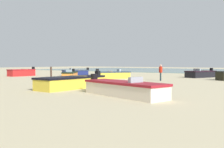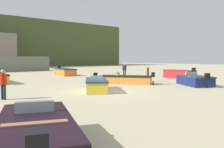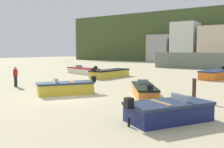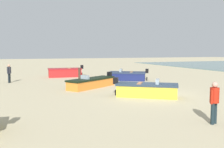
{
  "view_description": "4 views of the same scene",
  "coord_description": "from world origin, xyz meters",
  "px_view_note": "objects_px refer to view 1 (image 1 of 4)",
  "views": [
    {
      "loc": [
        -16.46,
        23.6,
        1.73
      ],
      "look_at": [
        -1.38,
        2.21,
        0.6
      ],
      "focal_mm": 39.72,
      "sensor_mm": 36.0,
      "label": 1
    },
    {
      "loc": [
        -10.0,
        -12.81,
        2.19
      ],
      "look_at": [
        3.12,
        3.09,
        0.89
      ],
      "focal_mm": 38.93,
      "sensor_mm": 36.0,
      "label": 2
    },
    {
      "loc": [
        11.91,
        -11.81,
        2.9
      ],
      "look_at": [
        -1.58,
        7.62,
        0.76
      ],
      "focal_mm": 41.7,
      "sensor_mm": 36.0,
      "label": 3
    },
    {
      "loc": [
        -13.51,
        7.62,
        2.77
      ],
      "look_at": [
        1.59,
        2.02,
        1.26
      ],
      "focal_mm": 39.35,
      "sensor_mm": 36.0,
      "label": 4
    }
  ],
  "objects_px": {
    "boat_black_2": "(201,74)",
    "boat_red_6": "(22,73)",
    "boat_yellow_0": "(72,82)",
    "boat_yellow_1": "(114,75)",
    "beach_walker_foreground": "(161,71)",
    "boat_navy_3": "(75,73)",
    "boat_orange_5": "(70,75)",
    "mooring_post_near_water": "(51,72)",
    "boat_cream_8": "(124,89)"
  },
  "relations": [
    {
      "from": "boat_orange_5",
      "to": "boat_yellow_0",
      "type": "bearing_deg",
      "value": 100.33
    },
    {
      "from": "boat_yellow_0",
      "to": "boat_black_2",
      "type": "height_order",
      "value": "boat_yellow_0"
    },
    {
      "from": "beach_walker_foreground",
      "to": "boat_yellow_0",
      "type": "bearing_deg",
      "value": 147.65
    },
    {
      "from": "boat_yellow_1",
      "to": "boat_cream_8",
      "type": "distance_m",
      "value": 15.09
    },
    {
      "from": "beach_walker_foreground",
      "to": "boat_yellow_1",
      "type": "bearing_deg",
      "value": 65.04
    },
    {
      "from": "boat_red_6",
      "to": "beach_walker_foreground",
      "type": "distance_m",
      "value": 19.41
    },
    {
      "from": "boat_navy_3",
      "to": "mooring_post_near_water",
      "type": "distance_m",
      "value": 4.76
    },
    {
      "from": "boat_black_2",
      "to": "boat_red_6",
      "type": "bearing_deg",
      "value": 48.35
    },
    {
      "from": "boat_red_6",
      "to": "mooring_post_near_water",
      "type": "distance_m",
      "value": 5.57
    },
    {
      "from": "boat_red_6",
      "to": "boat_cream_8",
      "type": "distance_m",
      "value": 24.28
    },
    {
      "from": "boat_orange_5",
      "to": "boat_red_6",
      "type": "height_order",
      "value": "boat_red_6"
    },
    {
      "from": "boat_navy_3",
      "to": "boat_red_6",
      "type": "distance_m",
      "value": 7.22
    },
    {
      "from": "boat_red_6",
      "to": "boat_cream_8",
      "type": "xyz_separation_m",
      "value": [
        -22.41,
        9.36,
        -0.08
      ]
    },
    {
      "from": "boat_yellow_0",
      "to": "boat_orange_5",
      "type": "distance_m",
      "value": 12.27
    },
    {
      "from": "boat_yellow_0",
      "to": "mooring_post_near_water",
      "type": "xyz_separation_m",
      "value": [
        11.78,
        -8.37,
        0.24
      ]
    },
    {
      "from": "boat_orange_5",
      "to": "beach_walker_foreground",
      "type": "distance_m",
      "value": 10.81
    },
    {
      "from": "beach_walker_foreground",
      "to": "boat_black_2",
      "type": "bearing_deg",
      "value": -32.78
    },
    {
      "from": "boat_orange_5",
      "to": "mooring_post_near_water",
      "type": "height_order",
      "value": "mooring_post_near_water"
    },
    {
      "from": "boat_black_2",
      "to": "mooring_post_near_water",
      "type": "distance_m",
      "value": 18.46
    },
    {
      "from": "boat_yellow_0",
      "to": "boat_yellow_1",
      "type": "xyz_separation_m",
      "value": [
        3.97,
        -10.76,
        -0.0
      ]
    },
    {
      "from": "boat_navy_3",
      "to": "beach_walker_foreground",
      "type": "bearing_deg",
      "value": -160.64
    },
    {
      "from": "mooring_post_near_water",
      "to": "beach_walker_foreground",
      "type": "distance_m",
      "value": 13.86
    },
    {
      "from": "boat_yellow_1",
      "to": "mooring_post_near_water",
      "type": "bearing_deg",
      "value": -129.05
    },
    {
      "from": "boat_yellow_0",
      "to": "boat_black_2",
      "type": "distance_m",
      "value": 19.05
    },
    {
      "from": "boat_black_2",
      "to": "mooring_post_near_water",
      "type": "xyz_separation_m",
      "value": [
        15.28,
        10.36,
        0.23
      ]
    },
    {
      "from": "mooring_post_near_water",
      "to": "boat_navy_3",
      "type": "bearing_deg",
      "value": -84.91
    },
    {
      "from": "boat_red_6",
      "to": "boat_navy_3",
      "type": "bearing_deg",
      "value": -132.38
    },
    {
      "from": "boat_yellow_0",
      "to": "boat_red_6",
      "type": "distance_m",
      "value": 19.11
    },
    {
      "from": "boat_yellow_0",
      "to": "boat_cream_8",
      "type": "bearing_deg",
      "value": 167.11
    },
    {
      "from": "boat_cream_8",
      "to": "mooring_post_near_water",
      "type": "height_order",
      "value": "mooring_post_near_water"
    },
    {
      "from": "boat_cream_8",
      "to": "boat_red_6",
      "type": "bearing_deg",
      "value": -96.87
    },
    {
      "from": "boat_orange_5",
      "to": "boat_cream_8",
      "type": "distance_m",
      "value": 17.01
    },
    {
      "from": "boat_black_2",
      "to": "beach_walker_foreground",
      "type": "height_order",
      "value": "beach_walker_foreground"
    },
    {
      "from": "boat_yellow_1",
      "to": "boat_red_6",
      "type": "height_order",
      "value": "boat_red_6"
    },
    {
      "from": "boat_cream_8",
      "to": "boat_navy_3",
      "type": "bearing_deg",
      "value": -114.09
    },
    {
      "from": "boat_red_6",
      "to": "boat_cream_8",
      "type": "relative_size",
      "value": 0.69
    },
    {
      "from": "boat_cream_8",
      "to": "beach_walker_foreground",
      "type": "bearing_deg",
      "value": -149.22
    },
    {
      "from": "boat_yellow_0",
      "to": "boat_yellow_1",
      "type": "distance_m",
      "value": 11.47
    },
    {
      "from": "boat_yellow_0",
      "to": "boat_navy_3",
      "type": "distance_m",
      "value": 17.91
    },
    {
      "from": "boat_yellow_0",
      "to": "boat_orange_5",
      "type": "xyz_separation_m",
      "value": [
        8.72,
        -8.63,
        -0.04
      ]
    },
    {
      "from": "boat_navy_3",
      "to": "boat_red_6",
      "type": "bearing_deg",
      "value": 74.68
    },
    {
      "from": "boat_cream_8",
      "to": "mooring_post_near_water",
      "type": "distance_m",
      "value": 19.44
    },
    {
      "from": "beach_walker_foreground",
      "to": "boat_orange_5",
      "type": "bearing_deg",
      "value": 77.8
    },
    {
      "from": "boat_orange_5",
      "to": "mooring_post_near_water",
      "type": "bearing_deg",
      "value": -30.25
    },
    {
      "from": "mooring_post_near_water",
      "to": "boat_black_2",
      "type": "bearing_deg",
      "value": -145.87
    },
    {
      "from": "boat_black_2",
      "to": "beach_walker_foreground",
      "type": "relative_size",
      "value": 2.73
    },
    {
      "from": "boat_yellow_0",
      "to": "boat_red_6",
      "type": "relative_size",
      "value": 1.46
    },
    {
      "from": "boat_navy_3",
      "to": "boat_orange_5",
      "type": "relative_size",
      "value": 0.9
    },
    {
      "from": "boat_yellow_1",
      "to": "mooring_post_near_water",
      "type": "height_order",
      "value": "mooring_post_near_water"
    },
    {
      "from": "boat_red_6",
      "to": "mooring_post_near_water",
      "type": "height_order",
      "value": "mooring_post_near_water"
    }
  ]
}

